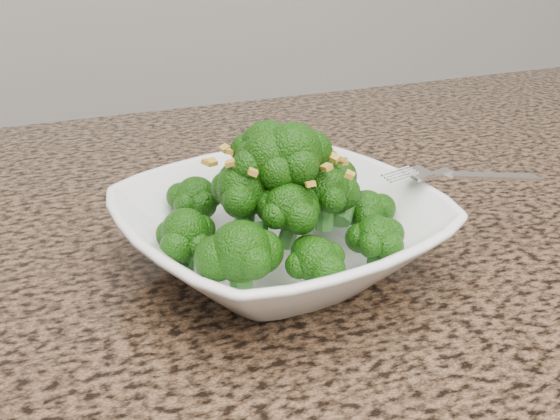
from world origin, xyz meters
name	(u,v)px	position (x,y,z in m)	size (l,w,h in m)	color
granite_counter	(196,349)	(0.00, 0.30, 0.89)	(1.64, 1.04, 0.03)	brown
bowl	(280,233)	(0.09, 0.36, 0.93)	(0.24, 0.24, 0.06)	white
broccoli_pile	(280,152)	(0.09, 0.36, 1.00)	(0.21, 0.21, 0.08)	#185009
garlic_topping	(280,99)	(0.09, 0.36, 1.04)	(0.13, 0.13, 0.01)	gold
fork	(443,174)	(0.22, 0.35, 0.97)	(0.17, 0.03, 0.01)	silver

